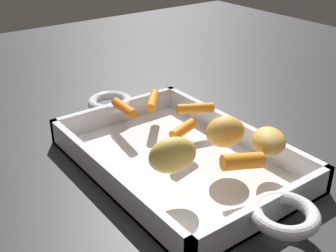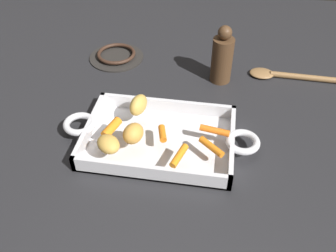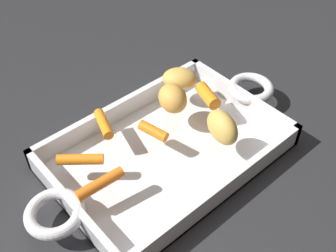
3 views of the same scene
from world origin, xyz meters
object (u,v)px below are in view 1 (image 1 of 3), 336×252
at_px(potato_near_roast, 173,155).
at_px(roasting_dish, 178,157).
at_px(potato_golden_small, 269,141).
at_px(potato_corner, 225,132).
at_px(baby_carrot_northwest, 183,129).
at_px(baby_carrot_southeast, 195,108).
at_px(baby_carrot_northeast, 153,101).
at_px(baby_carrot_southwest, 124,108).
at_px(baby_carrot_center_right, 242,161).

bearing_deg(potato_near_roast, roasting_dish, -42.52).
bearing_deg(roasting_dish, potato_golden_small, -140.97).
bearing_deg(potato_corner, baby_carrot_northwest, 22.20).
bearing_deg(roasting_dish, potato_corner, -138.99).
bearing_deg(baby_carrot_southeast, baby_carrot_northeast, 29.58).
distance_m(baby_carrot_southwest, potato_corner, 0.17).
relative_size(baby_carrot_center_right, potato_corner, 1.00).
bearing_deg(baby_carrot_southeast, baby_carrot_northwest, 126.93).
bearing_deg(baby_carrot_center_right, potato_near_roast, 58.04).
bearing_deg(potato_near_roast, baby_carrot_center_right, -121.96).
bearing_deg(baby_carrot_southwest, potato_near_roast, 166.79).
distance_m(roasting_dish, baby_carrot_southeast, 0.10).
distance_m(baby_carrot_center_right, potato_corner, 0.06).
relative_size(roasting_dish, baby_carrot_southwest, 6.80).
xyz_separation_m(baby_carrot_northwest, potato_golden_small, (-0.10, -0.06, 0.01)).
distance_m(roasting_dish, potato_corner, 0.08).
bearing_deg(baby_carrot_northeast, baby_carrot_southeast, -150.42).
xyz_separation_m(baby_carrot_center_right, baby_carrot_northwest, (0.11, 0.00, -0.00)).
height_order(baby_carrot_southeast, potato_near_roast, potato_near_roast).
relative_size(baby_carrot_northeast, potato_near_roast, 1.04).
bearing_deg(potato_golden_small, baby_carrot_center_right, 99.20).
bearing_deg(potato_golden_small, roasting_dish, 39.03).
height_order(baby_carrot_center_right, potato_corner, potato_corner).
xyz_separation_m(roasting_dish, baby_carrot_northeast, (0.11, -0.04, 0.03)).
distance_m(roasting_dish, baby_carrot_northeast, 0.13).
distance_m(baby_carrot_northwest, potato_near_roast, 0.10).
relative_size(potato_corner, potato_near_roast, 0.88).
bearing_deg(baby_carrot_northwest, baby_carrot_southwest, 13.99).
distance_m(baby_carrot_northeast, potato_corner, 0.16).
height_order(baby_carrot_southeast, potato_golden_small, potato_golden_small).
relative_size(baby_carrot_southwest, potato_corner, 1.25).
distance_m(roasting_dish, potato_near_roast, 0.09).
relative_size(baby_carrot_southwest, baby_carrot_northwest, 1.47).
relative_size(baby_carrot_southwest, baby_carrot_southeast, 1.13).
bearing_deg(baby_carrot_northwest, potato_golden_small, -150.89).
bearing_deg(potato_golden_small, potato_corner, 36.82).
relative_size(baby_carrot_northwest, baby_carrot_southeast, 0.77).
height_order(baby_carrot_northeast, baby_carrot_center_right, baby_carrot_center_right).
bearing_deg(baby_carrot_southwest, baby_carrot_northwest, -166.01).
xyz_separation_m(baby_carrot_southeast, potato_golden_small, (-0.14, 0.00, 0.01)).
xyz_separation_m(baby_carrot_southwest, baby_carrot_northeast, (-0.00, -0.05, 0.00)).
xyz_separation_m(baby_carrot_northeast, baby_carrot_center_right, (-0.21, 0.02, 0.00)).
bearing_deg(baby_carrot_center_right, baby_carrot_northeast, -5.56).
height_order(baby_carrot_northeast, potato_corner, potato_corner).
height_order(baby_carrot_southeast, potato_corner, potato_corner).
xyz_separation_m(baby_carrot_southeast, potato_near_roast, (-0.11, 0.12, 0.01)).
relative_size(baby_carrot_center_right, potato_golden_small, 0.94).
height_order(baby_carrot_northwest, potato_golden_small, potato_golden_small).
distance_m(baby_carrot_southwest, baby_carrot_southeast, 0.11).
relative_size(baby_carrot_northwest, potato_golden_small, 0.81).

